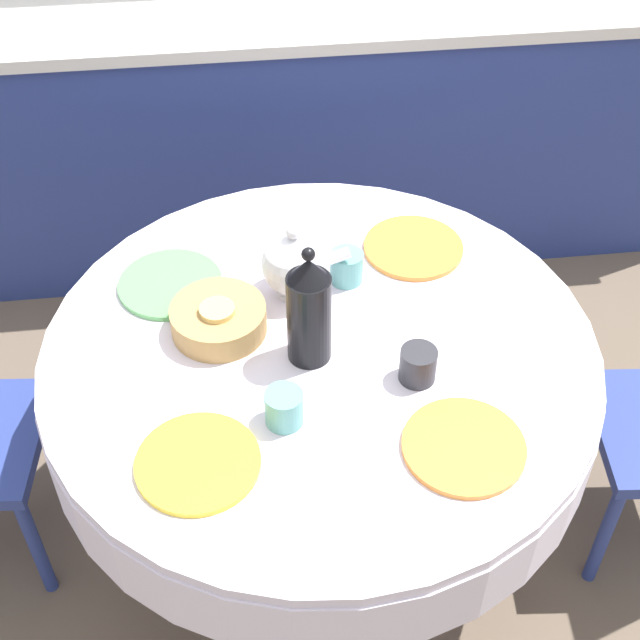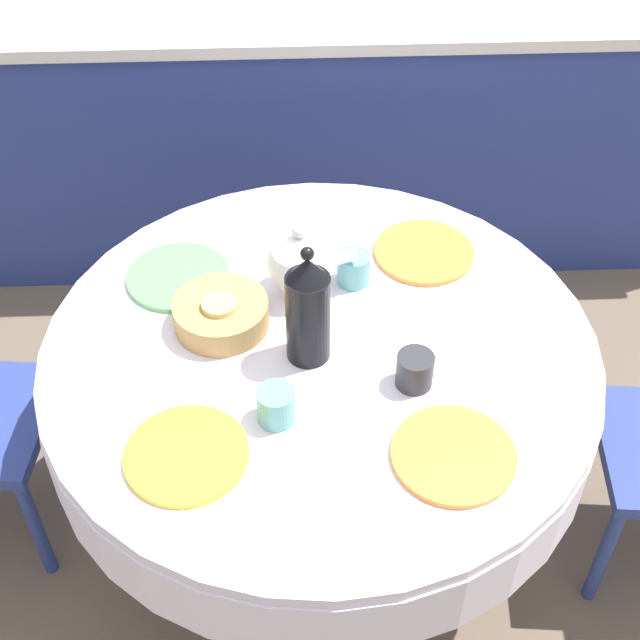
# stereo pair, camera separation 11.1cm
# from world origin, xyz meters

# --- Properties ---
(ground_plane) EXTENTS (12.00, 12.00, 0.00)m
(ground_plane) POSITION_xyz_m (0.00, 0.00, 0.00)
(ground_plane) COLOR brown
(kitchen_counter) EXTENTS (3.24, 0.64, 0.96)m
(kitchen_counter) POSITION_xyz_m (0.00, 1.41, 0.48)
(kitchen_counter) COLOR navy
(kitchen_counter) RESTS_ON ground_plane
(dining_table) EXTENTS (1.31, 1.31, 0.76)m
(dining_table) POSITION_xyz_m (0.00, 0.00, 0.63)
(dining_table) COLOR tan
(dining_table) RESTS_ON ground_plane
(plate_near_left) EXTENTS (0.26, 0.26, 0.01)m
(plate_near_left) POSITION_xyz_m (-0.29, -0.31, 0.77)
(plate_near_left) COLOR yellow
(plate_near_left) RESTS_ON dining_table
(cup_near_left) EXTENTS (0.08, 0.08, 0.08)m
(cup_near_left) POSITION_xyz_m (-0.10, -0.22, 0.80)
(cup_near_left) COLOR #5BA39E
(cup_near_left) RESTS_ON dining_table
(plate_near_right) EXTENTS (0.26, 0.26, 0.01)m
(plate_near_right) POSITION_xyz_m (0.26, -0.34, 0.77)
(plate_near_right) COLOR orange
(plate_near_right) RESTS_ON dining_table
(cup_near_right) EXTENTS (0.08, 0.08, 0.08)m
(cup_near_right) POSITION_xyz_m (0.20, -0.13, 0.80)
(cup_near_right) COLOR #28282D
(cup_near_right) RESTS_ON dining_table
(plate_far_left) EXTENTS (0.26, 0.26, 0.01)m
(plate_far_left) POSITION_xyz_m (-0.35, 0.25, 0.77)
(plate_far_left) COLOR #5BA85B
(plate_far_left) RESTS_ON dining_table
(cup_far_left) EXTENTS (0.08, 0.08, 0.08)m
(cup_far_left) POSITION_xyz_m (-0.23, 0.07, 0.80)
(cup_far_left) COLOR #DBB766
(cup_far_left) RESTS_ON dining_table
(plate_far_right) EXTENTS (0.26, 0.26, 0.01)m
(plate_far_right) POSITION_xyz_m (0.28, 0.32, 0.77)
(plate_far_right) COLOR orange
(plate_far_right) RESTS_ON dining_table
(cup_far_right) EXTENTS (0.08, 0.08, 0.08)m
(cup_far_right) POSITION_xyz_m (0.09, 0.22, 0.80)
(cup_far_right) COLOR #5BA39E
(cup_far_right) RESTS_ON dining_table
(coffee_carafe) EXTENTS (0.10, 0.10, 0.31)m
(coffee_carafe) POSITION_xyz_m (-0.03, -0.03, 0.90)
(coffee_carafe) COLOR black
(coffee_carafe) RESTS_ON dining_table
(teapot) EXTENTS (0.22, 0.16, 0.21)m
(teapot) POSITION_xyz_m (-0.04, 0.19, 0.85)
(teapot) COLOR white
(teapot) RESTS_ON dining_table
(bread_basket) EXTENTS (0.23, 0.23, 0.07)m
(bread_basket) POSITION_xyz_m (-0.23, 0.08, 0.79)
(bread_basket) COLOR #AD844C
(bread_basket) RESTS_ON dining_table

